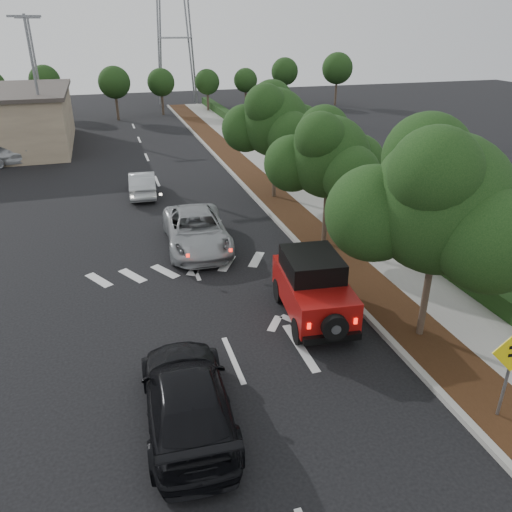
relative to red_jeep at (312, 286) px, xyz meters
name	(u,v)px	position (x,y,z in m)	size (l,w,h in m)	color
ground	(233,360)	(-2.96, -1.59, -1.05)	(120.00, 120.00, 0.00)	black
curb	(262,205)	(1.64, 10.41, -0.97)	(0.20, 70.00, 0.15)	#9E9B93
planting_strip	(280,203)	(2.64, 10.41, -0.99)	(1.80, 70.00, 0.12)	black
sidewalk	(314,200)	(4.54, 10.41, -0.99)	(2.00, 70.00, 0.12)	gray
hedge	(339,191)	(5.94, 10.41, -0.65)	(0.80, 70.00, 0.80)	black
transmission_tower	(179,104)	(3.04, 46.41, -1.05)	(7.00, 4.00, 28.00)	slate
street_tree_near	(419,336)	(2.64, -2.09, -1.05)	(3.80, 3.80, 5.92)	black
street_tree_mid	(323,245)	(2.64, 4.91, -1.05)	(3.20, 3.20, 5.32)	black
street_tree_far	(274,198)	(2.64, 11.41, -1.05)	(3.40, 3.40, 5.62)	black
light_pole_a	(49,157)	(-9.46, 24.41, -1.05)	(2.00, 0.22, 9.00)	slate
light_pole_b	(47,127)	(-10.46, 36.41, -1.05)	(2.00, 0.22, 9.00)	slate
red_jeep	(312,286)	(0.00, 0.00, 0.00)	(2.16, 4.15, 2.06)	black
silver_suv_ahead	(196,230)	(-2.46, 6.35, -0.31)	(2.45, 5.31, 1.48)	#979A9E
black_suv_oncoming	(187,397)	(-4.56, -3.56, -0.35)	(1.97, 4.84, 1.41)	black
silver_sedan_oncoming	(142,184)	(-3.96, 14.00, -0.41)	(1.35, 3.87, 1.27)	#AFB2B7
parked_suv	(17,152)	(-11.26, 23.15, -0.29)	(1.79, 4.44, 1.51)	#B8BBC1
speed_hump_sign	(512,361)	(2.43, -5.61, 0.62)	(1.13, 0.16, 2.41)	slate
terracotta_planter	(429,251)	(5.44, 1.71, -0.27)	(0.66, 0.66, 1.16)	brown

